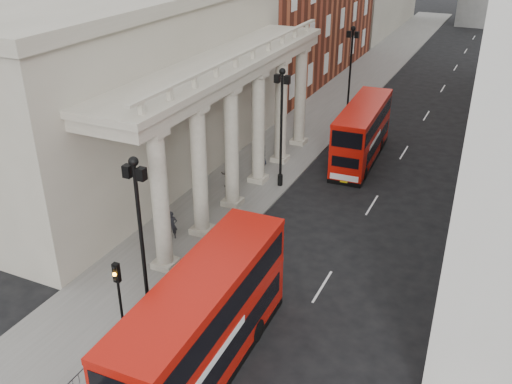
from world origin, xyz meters
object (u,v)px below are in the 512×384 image
object	(u,v)px
lamp_post_south	(141,231)
lamp_post_north	(350,66)
lamp_post_mid	(281,120)
bus_far	(362,132)
traffic_light	(118,290)
pedestrian_b	(228,174)
pedestrian_a	(172,225)
pedestrian_c	(262,154)
bus_near	(204,323)

from	to	relation	value
lamp_post_south	lamp_post_north	size ratio (longest dim) A/B	1.00
lamp_post_mid	bus_far	size ratio (longest dim) A/B	0.81
traffic_light	pedestrian_b	distance (m)	16.74
pedestrian_a	bus_far	bearing A→B (deg)	38.07
lamp_post_south	traffic_light	xyz separation A→B (m)	(0.10, -2.02, -1.80)
lamp_post_south	traffic_light	world-z (taller)	lamp_post_south
lamp_post_mid	pedestrian_b	world-z (taller)	lamp_post_mid
lamp_post_mid	lamp_post_north	size ratio (longest dim) A/B	1.00
lamp_post_north	pedestrian_a	size ratio (longest dim) A/B	4.89
bus_far	pedestrian_c	bearing A→B (deg)	-148.46
pedestrian_a	pedestrian_c	size ratio (longest dim) A/B	1.01
lamp_post_mid	pedestrian_b	size ratio (longest dim) A/B	4.31
traffic_light	pedestrian_b	world-z (taller)	traffic_light
lamp_post_mid	bus_far	world-z (taller)	lamp_post_mid
lamp_post_south	pedestrian_b	bearing A→B (deg)	102.74
lamp_post_mid	pedestrian_c	bearing A→B (deg)	133.71
traffic_light	pedestrian_c	bearing A→B (deg)	97.45
bus_far	pedestrian_b	world-z (taller)	bus_far
traffic_light	pedestrian_a	distance (m)	9.51
lamp_post_mid	pedestrian_b	bearing A→B (deg)	-151.75
lamp_post_mid	traffic_light	bearing A→B (deg)	-89.68
lamp_post_north	pedestrian_b	distance (m)	18.43
lamp_post_mid	lamp_post_north	world-z (taller)	same
lamp_post_mid	pedestrian_a	size ratio (longest dim) A/B	4.89
lamp_post_north	bus_near	distance (m)	34.06
lamp_post_mid	bus_near	size ratio (longest dim) A/B	0.75
pedestrian_b	lamp_post_south	bearing A→B (deg)	72.57
lamp_post_north	bus_far	distance (m)	10.00
lamp_post_mid	lamp_post_north	bearing A→B (deg)	90.00
pedestrian_a	pedestrian_c	world-z (taller)	pedestrian_a
lamp_post_south	pedestrian_b	size ratio (longest dim) A/B	4.31
lamp_post_north	pedestrian_a	distance (m)	25.75
bus_near	pedestrian_a	xyz separation A→B (m)	(-7.04, 8.46, -1.53)
bus_far	pedestrian_a	size ratio (longest dim) A/B	6.06
bus_near	pedestrian_a	distance (m)	11.11
bus_near	pedestrian_a	world-z (taller)	bus_near
lamp_post_north	traffic_light	xyz separation A→B (m)	(0.10, -34.02, -1.80)
bus_near	traffic_light	bearing A→B (deg)	-177.18
bus_near	pedestrian_c	size ratio (longest dim) A/B	6.65
traffic_light	pedestrian_c	xyz separation A→B (m)	(-2.71, 20.75, -2.15)
lamp_post_south	traffic_light	bearing A→B (deg)	-87.16
lamp_post_mid	bus_near	bearing A→B (deg)	-77.09
lamp_post_mid	pedestrian_c	world-z (taller)	lamp_post_mid
pedestrian_c	lamp_post_mid	bearing A→B (deg)	-14.30
lamp_post_north	bus_near	xyz separation A→B (m)	(4.06, -33.73, -2.41)
bus_near	pedestrian_c	xyz separation A→B (m)	(-6.68, 20.46, -1.54)
lamp_post_south	pedestrian_c	bearing A→B (deg)	97.94
lamp_post_mid	pedestrian_c	size ratio (longest dim) A/B	4.96
lamp_post_south	lamp_post_north	xyz separation A→B (m)	(0.00, 32.00, 0.00)
pedestrian_b	bus_far	bearing A→B (deg)	-158.48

